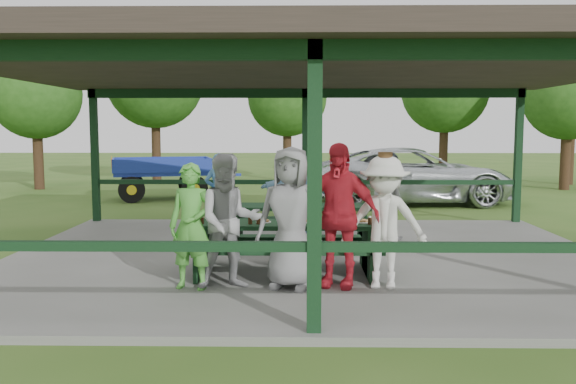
{
  "coord_description": "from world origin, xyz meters",
  "views": [
    {
      "loc": [
        -0.17,
        -10.01,
        2.22
      ],
      "look_at": [
        -0.33,
        -0.3,
        1.2
      ],
      "focal_mm": 38.0,
      "sensor_mm": 36.0,
      "label": 1
    }
  ],
  "objects_px": {
    "picnic_table_far": "(300,220)",
    "spectator_blue": "(219,193)",
    "contestant_red": "(338,215)",
    "farm_trailer": "(163,177)",
    "contestant_grey_left": "(229,221)",
    "pickup_truck": "(413,176)",
    "contestant_grey_mid": "(291,218)",
    "contestant_white_fedora": "(384,222)",
    "contestant_green": "(191,226)",
    "spectator_grey": "(385,202)",
    "spectator_lblue": "(296,192)",
    "picnic_table_near": "(285,240)"
  },
  "relations": [
    {
      "from": "contestant_green",
      "to": "contestant_white_fedora",
      "type": "height_order",
      "value": "contestant_white_fedora"
    },
    {
      "from": "spectator_blue",
      "to": "contestant_grey_left",
      "type": "bearing_deg",
      "value": 95.21
    },
    {
      "from": "picnic_table_near",
      "to": "picnic_table_far",
      "type": "relative_size",
      "value": 1.06
    },
    {
      "from": "contestant_grey_mid",
      "to": "farm_trailer",
      "type": "relative_size",
      "value": 0.47
    },
    {
      "from": "contestant_red",
      "to": "contestant_grey_mid",
      "type": "bearing_deg",
      "value": -152.72
    },
    {
      "from": "contestant_grey_left",
      "to": "contestant_white_fedora",
      "type": "height_order",
      "value": "contestant_white_fedora"
    },
    {
      "from": "contestant_grey_mid",
      "to": "picnic_table_far",
      "type": "bearing_deg",
      "value": 103.54
    },
    {
      "from": "contestant_grey_left",
      "to": "contestant_white_fedora",
      "type": "relative_size",
      "value": 0.99
    },
    {
      "from": "picnic_table_far",
      "to": "spectator_grey",
      "type": "relative_size",
      "value": 1.82
    },
    {
      "from": "contestant_red",
      "to": "contestant_white_fedora",
      "type": "distance_m",
      "value": 0.62
    },
    {
      "from": "contestant_grey_mid",
      "to": "pickup_truck",
      "type": "bearing_deg",
      "value": 87.04
    },
    {
      "from": "picnic_table_far",
      "to": "spectator_blue",
      "type": "relative_size",
      "value": 1.6
    },
    {
      "from": "contestant_white_fedora",
      "to": "spectator_lblue",
      "type": "relative_size",
      "value": 1.03
    },
    {
      "from": "contestant_grey_mid",
      "to": "spectator_lblue",
      "type": "relative_size",
      "value": 1.07
    },
    {
      "from": "contestant_green",
      "to": "contestant_red",
      "type": "bearing_deg",
      "value": 15.39
    },
    {
      "from": "contestant_green",
      "to": "farm_trailer",
      "type": "distance_m",
      "value": 11.39
    },
    {
      "from": "picnic_table_far",
      "to": "spectator_blue",
      "type": "height_order",
      "value": "spectator_blue"
    },
    {
      "from": "spectator_blue",
      "to": "farm_trailer",
      "type": "relative_size",
      "value": 0.4
    },
    {
      "from": "contestant_grey_mid",
      "to": "spectator_blue",
      "type": "relative_size",
      "value": 1.16
    },
    {
      "from": "contestant_grey_left",
      "to": "pickup_truck",
      "type": "relative_size",
      "value": 0.3
    },
    {
      "from": "picnic_table_near",
      "to": "spectator_grey",
      "type": "bearing_deg",
      "value": 55.82
    },
    {
      "from": "picnic_table_far",
      "to": "contestant_green",
      "type": "bearing_deg",
      "value": -116.49
    },
    {
      "from": "contestant_red",
      "to": "spectator_blue",
      "type": "xyz_separation_m",
      "value": [
        -2.12,
        4.15,
        -0.15
      ]
    },
    {
      "from": "contestant_white_fedora",
      "to": "pickup_truck",
      "type": "relative_size",
      "value": 0.3
    },
    {
      "from": "spectator_blue",
      "to": "pickup_truck",
      "type": "bearing_deg",
      "value": -134.9
    },
    {
      "from": "farm_trailer",
      "to": "contestant_grey_left",
      "type": "bearing_deg",
      "value": -88.06
    },
    {
      "from": "picnic_table_near",
      "to": "contestant_red",
      "type": "xyz_separation_m",
      "value": [
        0.73,
        -0.75,
        0.49
      ]
    },
    {
      "from": "spectator_lblue",
      "to": "contestant_grey_left",
      "type": "bearing_deg",
      "value": 100.39
    },
    {
      "from": "contestant_green",
      "to": "contestant_red",
      "type": "distance_m",
      "value": 1.94
    },
    {
      "from": "picnic_table_near",
      "to": "picnic_table_far",
      "type": "bearing_deg",
      "value": 83.2
    },
    {
      "from": "picnic_table_far",
      "to": "contestant_red",
      "type": "bearing_deg",
      "value": -79.97
    },
    {
      "from": "picnic_table_near",
      "to": "contestant_white_fedora",
      "type": "xyz_separation_m",
      "value": [
        1.34,
        -0.84,
        0.4
      ]
    },
    {
      "from": "contestant_grey_left",
      "to": "spectator_lblue",
      "type": "height_order",
      "value": "contestant_grey_left"
    },
    {
      "from": "picnic_table_far",
      "to": "contestant_grey_left",
      "type": "bearing_deg",
      "value": -108.29
    },
    {
      "from": "contestant_green",
      "to": "pickup_truck",
      "type": "xyz_separation_m",
      "value": [
        4.78,
        10.0,
        -0.11
      ]
    },
    {
      "from": "contestant_red",
      "to": "pickup_truck",
      "type": "xyz_separation_m",
      "value": [
        2.85,
        9.84,
        -0.24
      ]
    },
    {
      "from": "picnic_table_near",
      "to": "pickup_truck",
      "type": "height_order",
      "value": "pickup_truck"
    },
    {
      "from": "picnic_table_near",
      "to": "farm_trailer",
      "type": "height_order",
      "value": "farm_trailer"
    },
    {
      "from": "spectator_grey",
      "to": "farm_trailer",
      "type": "bearing_deg",
      "value": -28.91
    },
    {
      "from": "contestant_red",
      "to": "farm_trailer",
      "type": "bearing_deg",
      "value": 132.25
    },
    {
      "from": "contestant_grey_mid",
      "to": "pickup_truck",
      "type": "xyz_separation_m",
      "value": [
        3.47,
        9.94,
        -0.22
      ]
    },
    {
      "from": "contestant_green",
      "to": "contestant_white_fedora",
      "type": "bearing_deg",
      "value": 12.4
    },
    {
      "from": "contestant_green",
      "to": "pickup_truck",
      "type": "distance_m",
      "value": 11.08
    },
    {
      "from": "picnic_table_far",
      "to": "spectator_lblue",
      "type": "distance_m",
      "value": 1.03
    },
    {
      "from": "contestant_grey_mid",
      "to": "pickup_truck",
      "type": "relative_size",
      "value": 0.32
    },
    {
      "from": "spectator_grey",
      "to": "farm_trailer",
      "type": "distance_m",
      "value": 9.45
    },
    {
      "from": "contestant_grey_mid",
      "to": "contestant_white_fedora",
      "type": "bearing_deg",
      "value": 16.77
    },
    {
      "from": "farm_trailer",
      "to": "contestant_green",
      "type": "bearing_deg",
      "value": -90.5
    },
    {
      "from": "spectator_grey",
      "to": "pickup_truck",
      "type": "height_order",
      "value": "pickup_truck"
    },
    {
      "from": "picnic_table_near",
      "to": "contestant_grey_left",
      "type": "distance_m",
      "value": 1.2
    }
  ]
}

